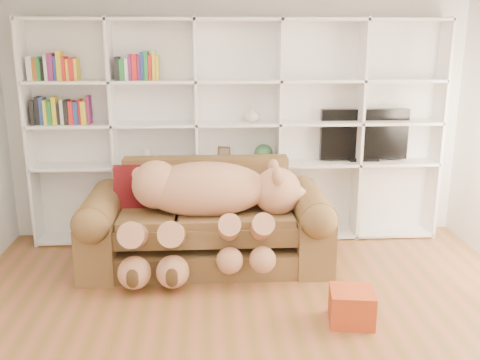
{
  "coord_description": "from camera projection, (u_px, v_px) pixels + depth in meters",
  "views": [
    {
      "loc": [
        -0.31,
        -3.37,
        2.21
      ],
      "look_at": [
        -0.02,
        1.63,
        0.85
      ],
      "focal_mm": 40.0,
      "sensor_mm": 36.0,
      "label": 1
    }
  ],
  "objects": [
    {
      "name": "figurine_tall",
      "position": [
        146.0,
        156.0,
        5.76
      ],
      "size": [
        0.11,
        0.11,
        0.17
      ],
      "primitive_type": "cylinder",
      "rotation": [
        0.0,
        0.0,
        -0.27
      ],
      "color": "silver",
      "rests_on": "bookshelf"
    },
    {
      "name": "snow_globe",
      "position": [
        179.0,
        159.0,
        5.79
      ],
      "size": [
        0.1,
        0.1,
        0.1
      ],
      "primitive_type": "sphere",
      "color": "white",
      "rests_on": "bookshelf"
    },
    {
      "name": "wall_back",
      "position": [
        237.0,
        116.0,
        5.9
      ],
      "size": [
        5.0,
        0.02,
        2.7
      ],
      "primitive_type": "cube",
      "color": "silver",
      "rests_on": "floor"
    },
    {
      "name": "tv",
      "position": [
        364.0,
        135.0,
        5.89
      ],
      "size": [
        0.97,
        0.18,
        0.57
      ],
      "color": "black",
      "rests_on": "bookshelf"
    },
    {
      "name": "sofa",
      "position": [
        207.0,
        226.0,
        5.31
      ],
      "size": [
        2.38,
        1.03,
        1.0
      ],
      "color": "brown",
      "rests_on": "floor"
    },
    {
      "name": "picture_frame",
      "position": [
        224.0,
        155.0,
        5.81
      ],
      "size": [
        0.14,
        0.07,
        0.17
      ],
      "primitive_type": "cube",
      "rotation": [
        0.0,
        0.0,
        -0.35
      ],
      "color": "#55311D",
      "rests_on": "bookshelf"
    },
    {
      "name": "teddy_bear",
      "position": [
        206.0,
        202.0,
        5.03
      ],
      "size": [
        1.78,
        0.97,
        1.03
      ],
      "rotation": [
        0.0,
        0.0,
        0.17
      ],
      "color": "tan",
      "rests_on": "sofa"
    },
    {
      "name": "floor",
      "position": [
        256.0,
        353.0,
        3.84
      ],
      "size": [
        5.0,
        5.0,
        0.0
      ],
      "primitive_type": "plane",
      "color": "brown",
      "rests_on": "ground"
    },
    {
      "name": "gift_box",
      "position": [
        352.0,
        306.0,
        4.23
      ],
      "size": [
        0.38,
        0.37,
        0.27
      ],
      "primitive_type": "cube",
      "rotation": [
        0.0,
        0.0,
        -0.15
      ],
      "color": "#B83F18",
      "rests_on": "floor"
    },
    {
      "name": "shelf_vase",
      "position": [
        251.0,
        114.0,
        5.71
      ],
      "size": [
        0.21,
        0.21,
        0.18
      ],
      "primitive_type": "imported",
      "rotation": [
        0.0,
        0.0,
        0.26
      ],
      "color": "beige",
      "rests_on": "bookshelf"
    },
    {
      "name": "green_vase",
      "position": [
        264.0,
        153.0,
        5.83
      ],
      "size": [
        0.2,
        0.2,
        0.2
      ],
      "primitive_type": "sphere",
      "color": "#305E35",
      "rests_on": "bookshelf"
    },
    {
      "name": "bookshelf",
      "position": [
        216.0,
        122.0,
        5.77
      ],
      "size": [
        4.43,
        0.35,
        2.4
      ],
      "color": "white",
      "rests_on": "floor"
    },
    {
      "name": "figurine_short",
      "position": [
        155.0,
        159.0,
        5.77
      ],
      "size": [
        0.07,
        0.07,
        0.11
      ],
      "primitive_type": "cylinder",
      "rotation": [
        0.0,
        0.0,
        0.13
      ],
      "color": "silver",
      "rests_on": "bookshelf"
    },
    {
      "name": "throw_pillow",
      "position": [
        138.0,
        188.0,
        5.33
      ],
      "size": [
        0.47,
        0.26,
        0.48
      ],
      "primitive_type": "cube",
      "rotation": [
        -0.24,
        0.0,
        -0.01
      ],
      "color": "#590F10",
      "rests_on": "sofa"
    }
  ]
}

